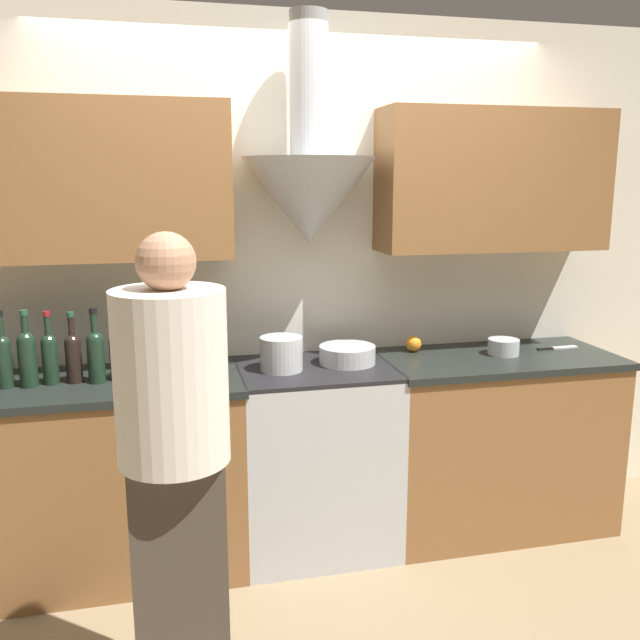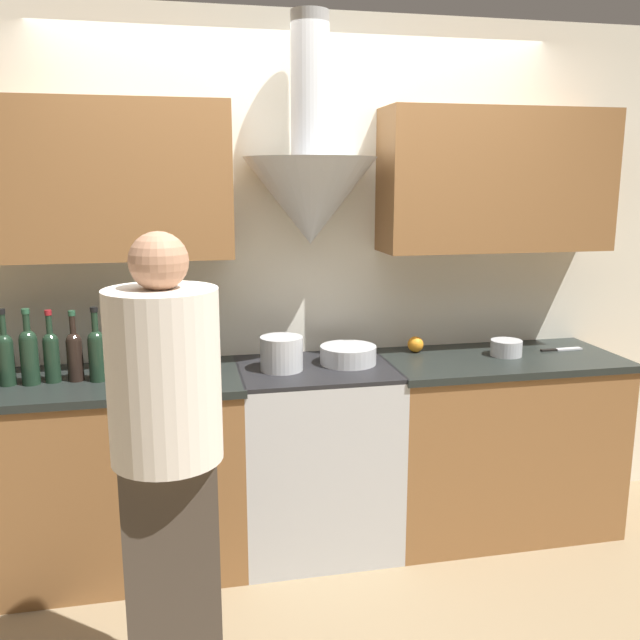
{
  "view_description": "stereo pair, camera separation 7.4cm",
  "coord_description": "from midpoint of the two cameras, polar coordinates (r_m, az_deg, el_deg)",
  "views": [
    {
      "loc": [
        -0.7,
        -2.73,
        1.8
      ],
      "look_at": [
        0.0,
        0.22,
        1.17
      ],
      "focal_mm": 38.0,
      "sensor_mm": 36.0,
      "label": 1
    },
    {
      "loc": [
        -0.62,
        -2.75,
        1.8
      ],
      "look_at": [
        0.0,
        0.22,
        1.17
      ],
      "focal_mm": 38.0,
      "sensor_mm": 36.0,
      "label": 2
    }
  ],
  "objects": [
    {
      "name": "ground_plane",
      "position": [
        3.34,
        1.52,
        -20.93
      ],
      "size": [
        12.0,
        12.0,
        0.0
      ],
      "primitive_type": "plane",
      "color": "#847051"
    },
    {
      "name": "wall_back",
      "position": [
        3.4,
        -0.92,
        6.18
      ],
      "size": [
        8.4,
        0.63,
        2.6
      ],
      "color": "silver",
      "rests_on": "ground_plane"
    },
    {
      "name": "counter_left",
      "position": [
        3.36,
        -17.21,
        -12.35
      ],
      "size": [
        1.3,
        0.62,
        0.92
      ],
      "color": "brown",
      "rests_on": "ground_plane"
    },
    {
      "name": "counter_right",
      "position": [
        3.71,
        15.16,
        -9.87
      ],
      "size": [
        1.2,
        0.62,
        0.92
      ],
      "color": "brown",
      "rests_on": "ground_plane"
    },
    {
      "name": "stove_range",
      "position": [
        3.41,
        0.28,
        -11.4
      ],
      "size": [
        0.74,
        0.6,
        0.92
      ],
      "color": "#B7BABC",
      "rests_on": "ground_plane"
    },
    {
      "name": "wine_bottle_2",
      "position": [
        3.22,
        -24.36,
        -2.77
      ],
      "size": [
        0.07,
        0.07,
        0.34
      ],
      "color": "black",
      "rests_on": "counter_left"
    },
    {
      "name": "wine_bottle_3",
      "position": [
        3.19,
        -22.69,
        -2.63
      ],
      "size": [
        0.08,
        0.08,
        0.34
      ],
      "color": "black",
      "rests_on": "counter_left"
    },
    {
      "name": "wine_bottle_4",
      "position": [
        3.2,
        -21.07,
        -2.68
      ],
      "size": [
        0.07,
        0.07,
        0.32
      ],
      "color": "black",
      "rests_on": "counter_left"
    },
    {
      "name": "wine_bottle_5",
      "position": [
        3.18,
        -19.34,
        -2.66
      ],
      "size": [
        0.07,
        0.07,
        0.32
      ],
      "color": "black",
      "rests_on": "counter_left"
    },
    {
      "name": "wine_bottle_6",
      "position": [
        3.15,
        -17.65,
        -2.59
      ],
      "size": [
        0.07,
        0.07,
        0.33
      ],
      "color": "black",
      "rests_on": "counter_left"
    },
    {
      "name": "wine_bottle_7",
      "position": [
        3.16,
        -15.97,
        -2.6
      ],
      "size": [
        0.07,
        0.07,
        0.3
      ],
      "color": "black",
      "rests_on": "counter_left"
    },
    {
      "name": "wine_bottle_8",
      "position": [
        3.15,
        -14.3,
        -2.56
      ],
      "size": [
        0.07,
        0.07,
        0.31
      ],
      "color": "black",
      "rests_on": "counter_left"
    },
    {
      "name": "stock_pot",
      "position": [
        3.18,
        -2.59,
        -2.83
      ],
      "size": [
        0.2,
        0.2,
        0.16
      ],
      "color": "#B7BABC",
      "rests_on": "stove_range"
    },
    {
      "name": "mixing_bowl",
      "position": [
        3.31,
        3.03,
        -2.94
      ],
      "size": [
        0.27,
        0.27,
        0.09
      ],
      "color": "#B7BABC",
      "rests_on": "stove_range"
    },
    {
      "name": "orange_fruit",
      "position": [
        3.56,
        8.64,
        -2.04
      ],
      "size": [
        0.08,
        0.08,
        0.08
      ],
      "color": "orange",
      "rests_on": "counter_right"
    },
    {
      "name": "saucepan",
      "position": [
        3.59,
        15.98,
        -2.27
      ],
      "size": [
        0.16,
        0.16,
        0.08
      ],
      "color": "#B7BABC",
      "rests_on": "counter_right"
    },
    {
      "name": "chefs_knife",
      "position": [
        3.8,
        20.19,
        -2.34
      ],
      "size": [
        0.23,
        0.04,
        0.01
      ],
      "rotation": [
        0.0,
        0.0,
        0.03
      ],
      "color": "silver",
      "rests_on": "counter_right"
    },
    {
      "name": "person_foreground_left",
      "position": [
        2.26,
        -11.71,
        -11.85
      ],
      "size": [
        0.35,
        0.35,
        1.66
      ],
      "color": "#473D33",
      "rests_on": "ground_plane"
    }
  ]
}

